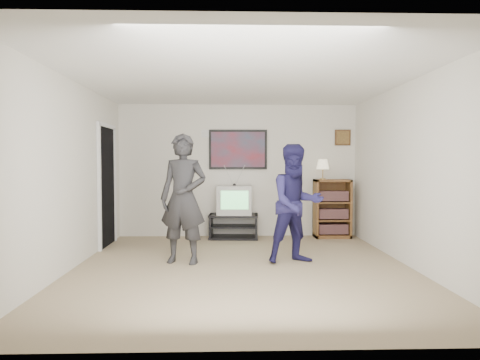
{
  "coord_description": "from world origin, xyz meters",
  "views": [
    {
      "loc": [
        -0.2,
        -5.63,
        1.41
      ],
      "look_at": [
        -0.02,
        0.61,
        1.15
      ],
      "focal_mm": 32.0,
      "sensor_mm": 36.0,
      "label": 1
    }
  ],
  "objects_px": {
    "bookshelf": "(332,208)",
    "crt_television": "(234,200)",
    "person_tall": "(183,198)",
    "media_stand": "(234,226)",
    "person_short": "(296,204)"
  },
  "relations": [
    {
      "from": "bookshelf",
      "to": "crt_television",
      "type": "bearing_deg",
      "value": -178.44
    },
    {
      "from": "crt_television",
      "to": "person_tall",
      "type": "distance_m",
      "value": 2.05
    },
    {
      "from": "media_stand",
      "to": "person_short",
      "type": "height_order",
      "value": "person_short"
    },
    {
      "from": "media_stand",
      "to": "person_short",
      "type": "xyz_separation_m",
      "value": [
        0.85,
        -1.93,
        0.61
      ]
    },
    {
      "from": "crt_television",
      "to": "person_short",
      "type": "relative_size",
      "value": 0.38
    },
    {
      "from": "bookshelf",
      "to": "person_tall",
      "type": "xyz_separation_m",
      "value": [
        -2.57,
        -1.95,
        0.36
      ]
    },
    {
      "from": "media_stand",
      "to": "person_tall",
      "type": "bearing_deg",
      "value": -107.47
    },
    {
      "from": "person_tall",
      "to": "person_short",
      "type": "xyz_separation_m",
      "value": [
        1.58,
        -0.03,
        -0.07
      ]
    },
    {
      "from": "person_tall",
      "to": "crt_television",
      "type": "bearing_deg",
      "value": 82.07
    },
    {
      "from": "media_stand",
      "to": "bookshelf",
      "type": "height_order",
      "value": "bookshelf"
    },
    {
      "from": "media_stand",
      "to": "crt_television",
      "type": "relative_size",
      "value": 1.48
    },
    {
      "from": "bookshelf",
      "to": "person_short",
      "type": "bearing_deg",
      "value": -116.72
    },
    {
      "from": "bookshelf",
      "to": "person_short",
      "type": "distance_m",
      "value": 2.23
    },
    {
      "from": "crt_television",
      "to": "media_stand",
      "type": "bearing_deg",
      "value": -177.44
    },
    {
      "from": "media_stand",
      "to": "person_short",
      "type": "distance_m",
      "value": 2.19
    }
  ]
}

